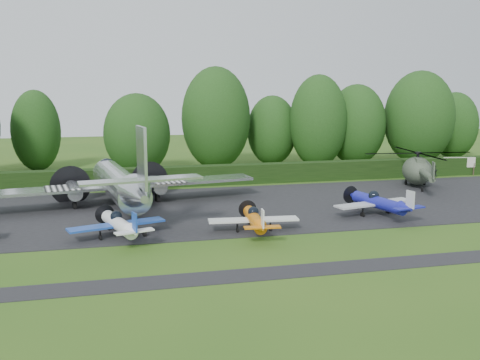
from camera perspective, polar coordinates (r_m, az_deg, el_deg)
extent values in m
plane|color=#2C5618|center=(34.55, -1.46, -6.80)|extent=(160.00, 160.00, 0.00)
cube|color=black|center=(44.07, -4.10, -3.15)|extent=(70.00, 18.00, 0.01)
cube|color=black|center=(29.00, 0.98, -10.12)|extent=(70.00, 2.00, 0.00)
cube|color=black|center=(54.74, -5.92, -0.61)|extent=(90.00, 1.60, 2.00)
cylinder|color=silver|center=(44.95, -12.76, -0.42)|extent=(2.50, 13.06, 2.50)
cone|color=silver|center=(52.17, -12.84, 0.98)|extent=(2.50, 1.63, 2.50)
cone|color=silver|center=(37.15, -12.67, -1.71)|extent=(2.50, 3.27, 2.50)
sphere|color=black|center=(51.06, -12.85, 1.41)|extent=(1.63, 1.63, 1.63)
cube|color=silver|center=(46.08, -12.76, -0.59)|extent=(23.95, 2.61, 0.24)
cube|color=white|center=(46.25, -18.16, -0.63)|extent=(2.83, 2.72, 0.05)
cube|color=white|center=(46.28, -7.37, -0.21)|extent=(2.83, 2.72, 0.05)
cylinder|color=silver|center=(46.89, -17.01, -0.94)|extent=(1.20, 3.48, 1.20)
cylinder|color=silver|center=(46.91, -8.50, -0.60)|extent=(1.20, 3.48, 1.20)
cylinder|color=black|center=(49.30, -16.83, -0.41)|extent=(3.48, 0.03, 3.48)
cylinder|color=black|center=(49.32, -8.73, -0.10)|extent=(3.48, 0.03, 3.48)
cube|color=silver|center=(36.07, -12.73, -0.11)|extent=(8.16, 1.52, 0.15)
cube|color=silver|center=(35.52, -12.82, 2.22)|extent=(0.20, 2.39, 4.14)
cylinder|color=black|center=(46.70, -16.97, -2.48)|extent=(0.27, 0.98, 0.98)
cylinder|color=black|center=(46.72, -8.41, -2.14)|extent=(0.27, 0.98, 0.98)
cylinder|color=black|center=(36.44, -12.50, -5.84)|extent=(0.20, 0.48, 0.48)
cylinder|color=white|center=(36.19, -12.78, -4.62)|extent=(0.88, 5.06, 0.88)
sphere|color=black|center=(36.62, -12.82, -3.78)|extent=(0.77, 0.77, 0.77)
cube|color=#1B43A5|center=(36.67, -12.78, -4.65)|extent=(6.43, 1.19, 0.13)
cube|color=white|center=(33.19, -12.75, -5.52)|extent=(2.39, 0.64, 0.09)
cube|color=#1B43A5|center=(32.95, -12.79, -4.56)|extent=(0.09, 0.74, 1.19)
cylinder|color=black|center=(39.36, -12.83, -3.45)|extent=(1.38, 0.02, 1.38)
cylinder|color=black|center=(36.69, -14.61, -5.86)|extent=(0.13, 0.40, 0.40)
cylinder|color=black|center=(36.69, -10.86, -5.72)|extent=(0.13, 0.40, 0.40)
cylinder|color=black|center=(38.72, -12.77, -4.99)|extent=(0.11, 0.37, 0.37)
cylinder|color=orange|center=(36.70, 1.56, -4.22)|extent=(0.86, 4.91, 0.86)
sphere|color=black|center=(37.10, 1.35, -3.42)|extent=(0.75, 0.75, 0.75)
cube|color=silver|center=(37.15, 1.39, -4.25)|extent=(6.25, 1.16, 0.13)
cube|color=orange|center=(33.89, 2.83, -5.03)|extent=(2.32, 0.63, 0.09)
cube|color=silver|center=(33.66, 2.88, -4.11)|extent=(0.09, 0.71, 1.16)
cylinder|color=black|center=(39.68, 0.40, -3.13)|extent=(1.34, 0.02, 1.34)
cylinder|color=black|center=(36.89, -0.30, -5.46)|extent=(0.13, 0.39, 0.39)
cylinder|color=black|center=(37.45, 3.18, -5.24)|extent=(0.13, 0.39, 0.39)
cylinder|color=black|center=(39.08, 0.69, -4.60)|extent=(0.11, 0.36, 0.36)
cylinder|color=#181B94|center=(42.81, 14.56, -2.36)|extent=(0.94, 5.40, 0.94)
sphere|color=black|center=(43.23, 14.22, -1.62)|extent=(0.83, 0.83, 0.83)
cube|color=#B9BAC0|center=(43.26, 14.25, -2.41)|extent=(6.88, 1.28, 0.14)
cube|color=#181B94|center=(39.99, 16.72, -2.95)|extent=(2.55, 0.69, 0.10)
cube|color=#B9BAC0|center=(39.77, 16.84, -2.08)|extent=(0.10, 0.79, 1.28)
cylinder|color=black|center=(45.85, 12.55, -1.47)|extent=(1.47, 0.02, 1.47)
cylinder|color=black|center=(42.69, 12.80, -3.56)|extent=(0.14, 0.43, 0.43)
cylinder|color=black|center=(43.85, 15.81, -3.33)|extent=(0.14, 0.43, 0.43)
cylinder|color=black|center=(45.22, 13.01, -2.84)|extent=(0.12, 0.39, 0.39)
ellipsoid|color=#3B4635|center=(56.55, 18.37, 0.96)|extent=(2.85, 5.22, 2.73)
cylinder|color=#3B4635|center=(53.09, 20.69, 0.57)|extent=(0.64, 5.48, 0.64)
cube|color=#3B4635|center=(50.68, 22.51, 0.98)|extent=(0.11, 0.82, 1.46)
cylinder|color=black|center=(56.36, 18.45, 2.34)|extent=(0.27, 0.27, 0.73)
cylinder|color=black|center=(56.31, 18.47, 2.75)|extent=(0.64, 0.64, 0.23)
cylinder|color=black|center=(56.31, 18.47, 2.75)|extent=(10.95, 10.95, 0.05)
cube|color=#3B4635|center=(55.79, 18.82, 1.91)|extent=(0.82, 1.83, 0.64)
ellipsoid|color=black|center=(57.77, 17.63, 1.27)|extent=(1.73, 1.73, 1.56)
cylinder|color=black|center=(56.91, 17.13, -0.32)|extent=(0.16, 0.51, 0.51)
cylinder|color=black|center=(57.85, 18.70, -0.24)|extent=(0.16, 0.51, 0.51)
cylinder|color=black|center=(54.35, 19.89, -0.98)|extent=(0.15, 0.44, 0.44)
cylinder|color=#3F3326|center=(64.72, 21.05, 1.02)|extent=(0.14, 0.14, 1.38)
cylinder|color=#3F3326|center=(66.71, 23.50, 1.11)|extent=(0.14, 0.14, 1.38)
cube|color=beige|center=(65.59, 22.34, 1.76)|extent=(3.68, 0.09, 1.15)
cylinder|color=black|center=(67.50, 8.26, 2.94)|extent=(0.70, 0.70, 3.76)
ellipsoid|color=#1B3912|center=(67.15, 8.34, 6.22)|extent=(7.09, 7.09, 11.49)
cylinder|color=black|center=(69.20, 3.41, 2.84)|extent=(0.70, 0.70, 2.91)
ellipsoid|color=#1B3912|center=(68.90, 3.44, 5.32)|extent=(6.39, 6.39, 8.90)
cylinder|color=black|center=(65.49, -2.57, 2.96)|extent=(0.70, 0.70, 4.06)
ellipsoid|color=#1B3912|center=(65.12, -2.59, 6.60)|extent=(8.34, 8.34, 12.40)
cylinder|color=black|center=(68.31, -20.77, 2.23)|extent=(0.70, 0.70, 3.16)
ellipsoid|color=#1B3912|center=(67.99, -20.94, 4.94)|extent=(5.68, 5.68, 9.64)
cylinder|color=black|center=(62.41, -10.82, 1.97)|extent=(0.70, 0.70, 3.03)
ellipsoid|color=#1B3912|center=(62.06, -10.92, 4.82)|extent=(7.53, 7.53, 9.27)
cylinder|color=black|center=(81.20, 21.71, 3.24)|extent=(0.70, 0.70, 3.03)
ellipsoid|color=#1B3912|center=(80.94, 21.85, 5.44)|extent=(6.60, 6.60, 9.26)
cylinder|color=black|center=(70.68, 12.18, 2.98)|extent=(0.70, 0.70, 3.38)
ellipsoid|color=#1B3912|center=(70.36, 12.28, 5.78)|extent=(7.50, 7.50, 10.32)
cylinder|color=black|center=(73.37, 18.40, 3.16)|extent=(0.70, 0.70, 3.94)
ellipsoid|color=#1B3912|center=(73.04, 18.57, 6.31)|extent=(8.86, 8.86, 12.04)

